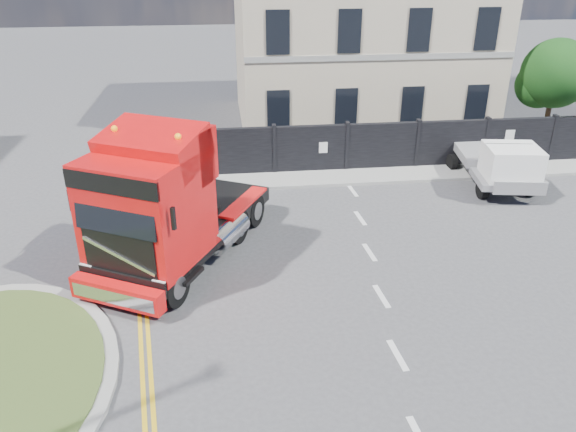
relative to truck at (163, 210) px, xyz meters
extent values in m
plane|color=#424244|center=(2.82, -1.76, -1.89)|extent=(120.00, 120.00, 0.00)
cube|color=black|center=(8.82, 7.24, -0.89)|extent=(18.00, 0.25, 2.00)
cube|color=#B5A890|center=(8.82, 14.74, 3.61)|extent=(12.00, 10.00, 11.00)
cylinder|color=#382619|center=(17.32, 10.24, -0.69)|extent=(0.24, 0.24, 2.40)
sphere|color=black|center=(17.32, 10.24, 1.31)|extent=(3.20, 3.20, 3.20)
sphere|color=black|center=(16.82, 10.64, 0.71)|extent=(2.20, 2.20, 2.20)
cube|color=gray|center=(8.82, 6.34, -1.83)|extent=(20.00, 1.60, 0.12)
cube|color=black|center=(0.55, 1.04, -1.10)|extent=(5.39, 7.08, 0.47)
cube|color=red|center=(-0.31, -0.59, 0.38)|extent=(3.61, 3.66, 2.95)
cube|color=red|center=(0.21, 0.39, 1.59)|extent=(2.77, 2.07, 1.48)
cube|color=black|center=(-0.94, -1.78, 0.80)|extent=(2.08, 1.14, 1.11)
cube|color=red|center=(-1.10, -2.08, -1.31)|extent=(2.50, 1.56, 0.58)
cylinder|color=black|center=(-1.71, -0.80, -1.34)|extent=(0.81, 1.13, 1.10)
cylinder|color=gray|center=(-1.71, -0.80, -1.34)|extent=(0.62, 0.71, 0.60)
cylinder|color=black|center=(0.30, -1.87, -1.34)|extent=(0.81, 1.13, 1.10)
cylinder|color=gray|center=(0.30, -1.87, -1.34)|extent=(0.62, 0.71, 0.60)
cylinder|color=black|center=(0.04, 2.51, -1.34)|extent=(0.81, 1.13, 1.10)
cylinder|color=gray|center=(0.04, 2.51, -1.34)|extent=(0.62, 0.71, 0.60)
cylinder|color=black|center=(2.05, 1.44, -1.34)|extent=(0.81, 1.13, 1.10)
cylinder|color=gray|center=(2.05, 1.44, -1.34)|extent=(0.62, 0.71, 0.60)
cylinder|color=black|center=(0.63, 3.62, -1.34)|extent=(0.81, 1.13, 1.10)
cylinder|color=gray|center=(0.63, 3.62, -1.34)|extent=(0.62, 0.71, 0.60)
cylinder|color=black|center=(2.65, 2.56, -1.34)|extent=(0.81, 1.13, 1.10)
cylinder|color=gray|center=(2.65, 2.56, -1.34)|extent=(0.62, 0.71, 0.60)
cube|color=slate|center=(12.20, 5.27, -1.20)|extent=(2.63, 4.97, 0.25)
cube|color=white|center=(12.20, 3.79, -0.56)|extent=(2.14, 2.06, 1.28)
cylinder|color=black|center=(11.26, 3.79, -1.54)|extent=(0.25, 0.69, 0.69)
cylinder|color=black|center=(13.13, 3.79, -1.54)|extent=(0.25, 0.69, 0.69)
cylinder|color=black|center=(11.26, 6.74, -1.54)|extent=(0.25, 0.69, 0.69)
cylinder|color=black|center=(13.13, 6.74, -1.54)|extent=(0.25, 0.69, 0.69)
camera|label=1|loc=(1.74, -14.43, 6.56)|focal=35.00mm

